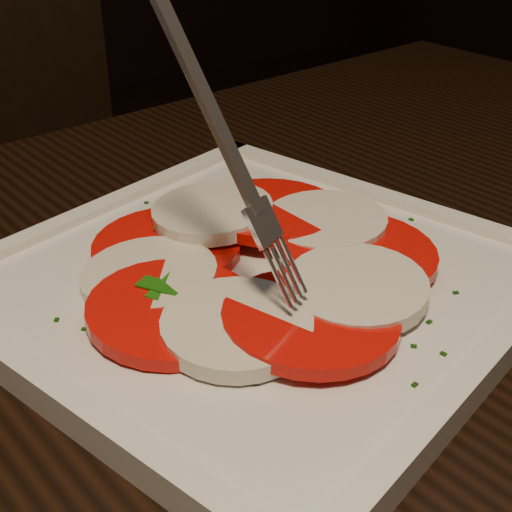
% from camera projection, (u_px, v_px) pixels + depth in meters
% --- Properties ---
extents(table, '(1.30, 0.95, 0.75)m').
position_uv_depth(table, '(320.00, 411.00, 0.52)').
color(table, black).
rests_on(table, ground).
extents(chair, '(0.44, 0.44, 0.93)m').
position_uv_depth(chair, '(11.00, 166.00, 1.20)').
color(chair, black).
rests_on(chair, ground).
extents(plate, '(0.40, 0.40, 0.01)m').
position_uv_depth(plate, '(256.00, 286.00, 0.47)').
color(plate, silver).
rests_on(plate, table).
extents(caprese_salad, '(0.27, 0.27, 0.03)m').
position_uv_depth(caprese_salad, '(256.00, 263.00, 0.46)').
color(caprese_salad, red).
rests_on(caprese_salad, plate).
extents(fork, '(0.08, 0.11, 0.17)m').
position_uv_depth(fork, '(204.00, 134.00, 0.38)').
color(fork, white).
rests_on(fork, caprese_salad).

